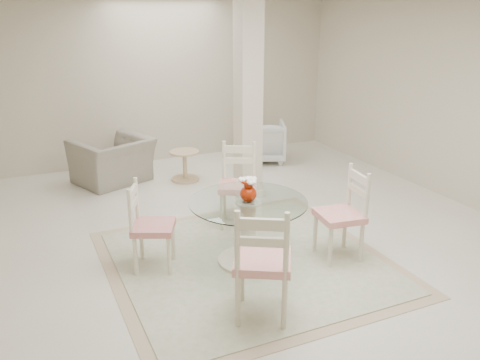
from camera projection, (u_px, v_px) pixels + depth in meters
name	position (u px, v px, depth m)	size (l,w,h in m)	color
ground	(256.00, 238.00, 5.84)	(7.00, 7.00, 0.00)	white
room_shell	(258.00, 75.00, 5.23)	(6.02, 7.02, 2.71)	beige
column	(248.00, 100.00, 6.71)	(0.30, 0.30, 2.70)	beige
area_rug	(248.00, 262.00, 5.30)	(2.80, 2.80, 0.02)	tan
dining_table	(248.00, 232.00, 5.18)	(1.19, 1.19, 0.69)	#F2E7C7
red_vase	(248.00, 189.00, 5.03)	(0.20, 0.19, 0.26)	#A32005
dining_chair_east	(346.00, 208.00, 5.23)	(0.48, 0.48, 1.08)	beige
dining_chair_north	(238.00, 178.00, 6.07)	(0.60, 0.60, 1.10)	beige
dining_chair_west	(146.00, 220.00, 5.02)	(0.53, 0.53, 1.01)	#EFE5C4
dining_chair_south	(262.00, 256.00, 4.13)	(0.64, 0.64, 1.17)	beige
recliner_taupe	(113.00, 161.00, 7.57)	(1.03, 0.90, 0.67)	gray
armchair_white	(263.00, 141.00, 8.63)	(0.72, 0.74, 0.68)	silver
side_table	(185.00, 167.00, 7.70)	(0.44, 0.44, 0.46)	#D9AB85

